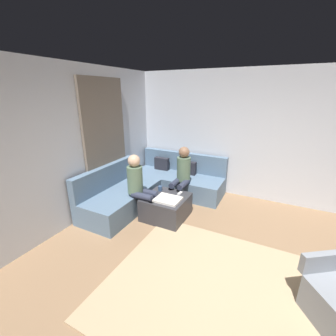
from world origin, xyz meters
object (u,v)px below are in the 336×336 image
Objects in this scene: ottoman at (166,207)px; coffee_mug at (160,188)px; person_on_couch_side at (140,184)px; sectional_couch at (155,186)px; person_on_couch_back at (182,174)px; game_remote at (180,193)px.

coffee_mug is (-0.22, 0.18, 0.26)m from ottoman.
coffee_mug is 0.47m from person_on_couch_side.
sectional_couch is 2.12× the size of person_on_couch_side.
coffee_mug is at bearing 140.71° from ottoman.
person_on_couch_back is (0.61, 0.06, 0.38)m from sectional_couch.
sectional_couch is at bearing 154.11° from game_remote.
person_on_couch_side is at bearing 61.21° from person_on_couch_back.
ottoman is at bearing -39.29° from coffee_mug.
sectional_couch reaches higher than coffee_mug.
coffee_mug is 0.63× the size of game_remote.
ottoman is 0.63× the size of person_on_couch_side.
ottoman is 8.00× the size of coffee_mug.
coffee_mug is at bearing -48.57° from sectional_couch.
sectional_couch is at bearing 134.60° from ottoman.
person_on_couch_side is at bearing -79.38° from sectional_couch.
coffee_mug reaches higher than game_remote.
sectional_couch is 2.12× the size of person_on_couch_back.
person_on_couch_side is (-0.46, -0.84, 0.00)m from person_on_couch_back.
person_on_couch_side is at bearing -119.47° from coffee_mug.
ottoman is at bearing -129.29° from game_remote.
person_on_couch_side is (-0.21, -0.38, 0.19)m from coffee_mug.
sectional_couch is 0.83m from ottoman.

